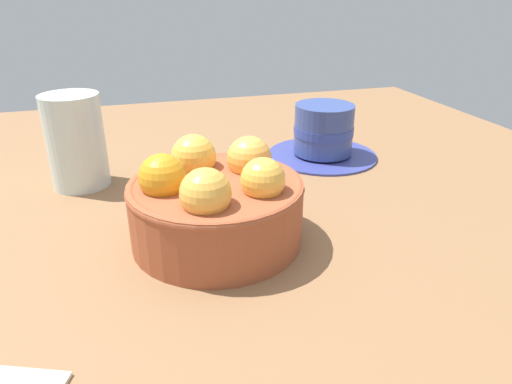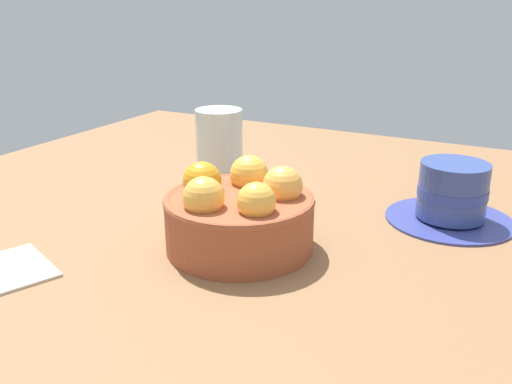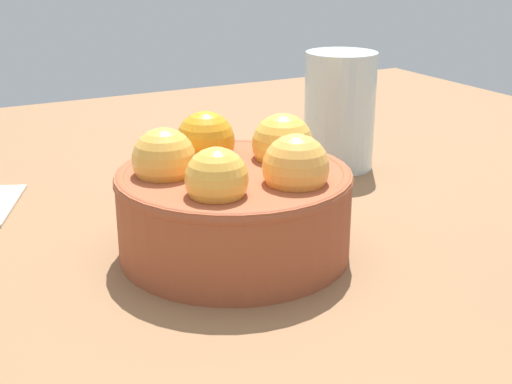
% 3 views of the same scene
% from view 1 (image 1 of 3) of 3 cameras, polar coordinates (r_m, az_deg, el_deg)
% --- Properties ---
extents(ground_plane, '(1.19, 1.13, 0.04)m').
position_cam_1_polar(ground_plane, '(0.47, -4.69, -8.00)').
color(ground_plane, brown).
extents(terracotta_bowl, '(0.17, 0.17, 0.09)m').
position_cam_1_polar(terracotta_bowl, '(0.44, -5.00, -1.22)').
color(terracotta_bowl, '#9E4C2D').
rests_on(terracotta_bowl, ground_plane).
extents(coffee_cup, '(0.16, 0.16, 0.08)m').
position_cam_1_polar(coffee_cup, '(0.67, 8.35, 7.09)').
color(coffee_cup, '#363D89').
rests_on(coffee_cup, ground_plane).
extents(water_glass, '(0.07, 0.07, 0.11)m').
position_cam_1_polar(water_glass, '(0.60, -21.44, 5.88)').
color(water_glass, silver).
rests_on(water_glass, ground_plane).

